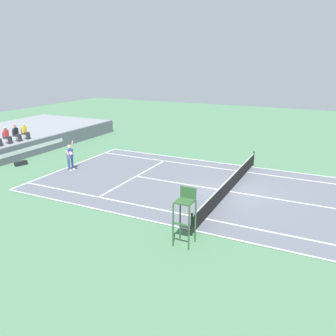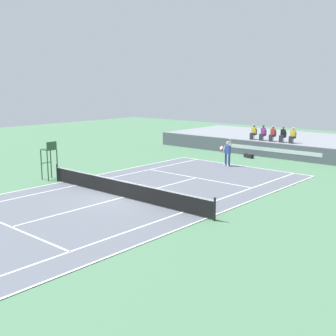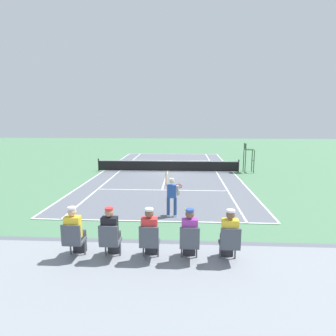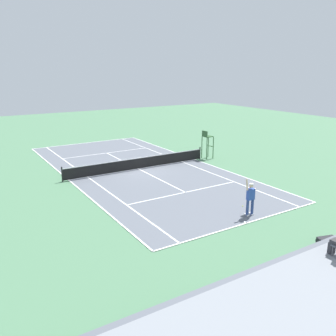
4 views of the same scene
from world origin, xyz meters
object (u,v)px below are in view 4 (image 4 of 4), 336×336
object	(u,v)px
tennis_ball	(243,206)
umpire_chair	(207,141)
equipment_bag	(326,240)
tennis_player	(250,198)

from	to	relation	value
tennis_ball	umpire_chair	world-z (taller)	umpire_chair
tennis_ball	equipment_bag	bearing A→B (deg)	90.57
tennis_player	tennis_ball	distance (m)	1.60
tennis_player	umpire_chair	xyz separation A→B (m)	(-5.86, -11.22, 0.56)
tennis_player	umpire_chair	world-z (taller)	umpire_chair
tennis_player	equipment_bag	bearing A→B (deg)	98.98
tennis_ball	equipment_bag	distance (m)	5.29
equipment_bag	tennis_player	bearing A→B (deg)	-81.02
tennis_ball	equipment_bag	world-z (taller)	equipment_bag
umpire_chair	equipment_bag	xyz separation A→B (m)	(5.21, 15.38, -1.40)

